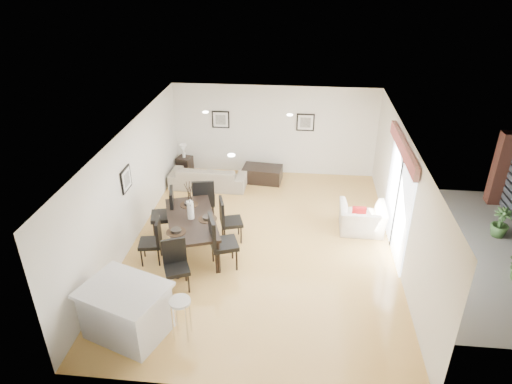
# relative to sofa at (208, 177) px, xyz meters

# --- Properties ---
(ground) EXTENTS (8.00, 8.00, 0.00)m
(ground) POSITION_rel_sofa_xyz_m (1.81, -2.81, -0.32)
(ground) COLOR #D9AA59
(ground) RESTS_ON ground
(wall_back) EXTENTS (6.00, 0.04, 2.70)m
(wall_back) POSITION_rel_sofa_xyz_m (1.81, 1.19, 1.03)
(wall_back) COLOR white
(wall_back) RESTS_ON ground
(wall_front) EXTENTS (6.00, 0.04, 2.70)m
(wall_front) POSITION_rel_sofa_xyz_m (1.81, -6.81, 1.03)
(wall_front) COLOR white
(wall_front) RESTS_ON ground
(wall_left) EXTENTS (0.04, 8.00, 2.70)m
(wall_left) POSITION_rel_sofa_xyz_m (-1.19, -2.81, 1.03)
(wall_left) COLOR white
(wall_left) RESTS_ON ground
(wall_right) EXTENTS (0.04, 8.00, 2.70)m
(wall_right) POSITION_rel_sofa_xyz_m (4.81, -2.81, 1.03)
(wall_right) COLOR white
(wall_right) RESTS_ON ground
(ceiling) EXTENTS (6.00, 8.00, 0.02)m
(ceiling) POSITION_rel_sofa_xyz_m (1.81, -2.81, 2.38)
(ceiling) COLOR white
(ceiling) RESTS_ON wall_back
(sofa) EXTENTS (2.20, 0.91, 0.64)m
(sofa) POSITION_rel_sofa_xyz_m (0.00, 0.00, 0.00)
(sofa) COLOR gray
(sofa) RESTS_ON ground
(armchair) EXTENTS (1.10, 0.96, 0.70)m
(armchair) POSITION_rel_sofa_xyz_m (4.15, -1.98, 0.03)
(armchair) COLOR beige
(armchair) RESTS_ON ground
(courtyard_plant_b) EXTENTS (0.51, 0.51, 0.74)m
(courtyard_plant_b) POSITION_rel_sofa_xyz_m (7.40, -1.84, 0.05)
(courtyard_plant_b) COLOR #365725
(courtyard_plant_b) RESTS_ON ground
(dining_table) EXTENTS (1.63, 2.25, 0.85)m
(dining_table) POSITION_rel_sofa_xyz_m (0.27, -3.17, 0.44)
(dining_table) COLOR black
(dining_table) RESTS_ON ground
(dining_chair_wnear) EXTENTS (0.54, 0.54, 1.04)m
(dining_chair_wnear) POSITION_rel_sofa_xyz_m (-0.45, -3.66, 0.26)
(dining_chair_wnear) COLOR black
(dining_chair_wnear) RESTS_ON ground
(dining_chair_wfar) EXTENTS (0.66, 0.66, 1.22)m
(dining_chair_wfar) POSITION_rel_sofa_xyz_m (-0.44, -2.64, 0.36)
(dining_chair_wfar) COLOR black
(dining_chair_wfar) RESTS_ON ground
(dining_chair_enear) EXTENTS (0.71, 0.71, 1.24)m
(dining_chair_enear) POSITION_rel_sofa_xyz_m (0.98, -3.71, 0.37)
(dining_chair_enear) COLOR black
(dining_chair_enear) RESTS_ON ground
(dining_chair_efar) EXTENTS (0.61, 0.61, 1.09)m
(dining_chair_efar) POSITION_rel_sofa_xyz_m (0.99, -2.69, 0.29)
(dining_chair_efar) COLOR black
(dining_chair_efar) RESTS_ON ground
(dining_chair_head) EXTENTS (0.63, 0.63, 1.06)m
(dining_chair_head) POSITION_rel_sofa_xyz_m (0.23, -4.44, 0.28)
(dining_chair_head) COLOR black
(dining_chair_head) RESTS_ON ground
(dining_chair_foot) EXTENTS (0.62, 0.62, 1.19)m
(dining_chair_foot) POSITION_rel_sofa_xyz_m (0.29, -1.92, 0.35)
(dining_chair_foot) COLOR black
(dining_chair_foot) RESTS_ON ground
(vase) EXTENTS (0.97, 1.59, 0.90)m
(vase) POSITION_rel_sofa_xyz_m (0.27, -3.17, 0.92)
(vase) COLOR white
(vase) RESTS_ON dining_table
(coffee_table) EXTENTS (1.18, 0.78, 0.45)m
(coffee_table) POSITION_rel_sofa_xyz_m (1.52, 0.53, -0.09)
(coffee_table) COLOR black
(coffee_table) RESTS_ON ground
(side_table) EXTENTS (0.49, 0.49, 0.55)m
(side_table) POSITION_rel_sofa_xyz_m (-0.89, 0.79, -0.05)
(side_table) COLOR black
(side_table) RESTS_ON ground
(table_lamp) EXTENTS (0.21, 0.21, 0.41)m
(table_lamp) POSITION_rel_sofa_xyz_m (-0.89, 0.79, 0.49)
(table_lamp) COLOR white
(table_lamp) RESTS_ON side_table
(cushion) EXTENTS (0.32, 0.11, 0.32)m
(cushion) POSITION_rel_sofa_xyz_m (4.05, -2.08, 0.24)
(cushion) COLOR #AD1616
(cushion) RESTS_ON armchair
(kitchen_island) EXTENTS (1.69, 1.50, 0.99)m
(kitchen_island) POSITION_rel_sofa_xyz_m (-0.30, -5.79, 0.18)
(kitchen_island) COLOR silver
(kitchen_island) RESTS_ON ground
(bar_stool) EXTENTS (0.37, 0.37, 0.82)m
(bar_stool) POSITION_rel_sofa_xyz_m (0.68, -5.79, 0.38)
(bar_stool) COLOR silver
(bar_stool) RESTS_ON ground
(framed_print_back_left) EXTENTS (0.52, 0.04, 0.52)m
(framed_print_back_left) POSITION_rel_sofa_xyz_m (0.21, 1.16, 1.33)
(framed_print_back_left) COLOR black
(framed_print_back_left) RESTS_ON wall_back
(framed_print_back_right) EXTENTS (0.52, 0.04, 0.52)m
(framed_print_back_right) POSITION_rel_sofa_xyz_m (2.71, 1.16, 1.33)
(framed_print_back_right) COLOR black
(framed_print_back_right) RESTS_ON wall_back
(framed_print_left_wall) EXTENTS (0.04, 0.52, 0.52)m
(framed_print_left_wall) POSITION_rel_sofa_xyz_m (-1.16, -3.01, 1.33)
(framed_print_left_wall) COLOR black
(framed_print_left_wall) RESTS_ON wall_left
(sliding_door) EXTENTS (0.12, 2.70, 2.57)m
(sliding_door) POSITION_rel_sofa_xyz_m (4.76, -2.51, 1.35)
(sliding_door) COLOR white
(sliding_door) RESTS_ON wall_right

